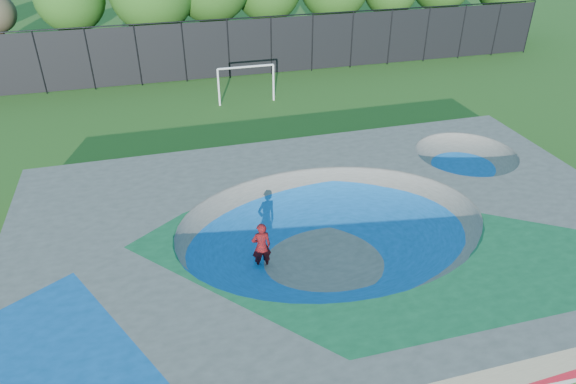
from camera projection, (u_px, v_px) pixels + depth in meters
name	position (u px, v px, depth m)	size (l,w,h in m)	color
ground	(330.00, 256.00, 18.61)	(120.00, 120.00, 0.00)	#295718
skate_deck	(331.00, 239.00, 18.23)	(22.00, 14.00, 1.50)	gray
skater	(261.00, 246.00, 17.55)	(0.68, 0.45, 1.87)	#B20E0F
skateboard	(262.00, 267.00, 18.01)	(0.78, 0.22, 0.05)	black
soccer_goal	(246.00, 77.00, 30.98)	(3.52, 0.12, 2.33)	white
fence	(228.00, 48.00, 34.93)	(48.09, 0.09, 4.04)	black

